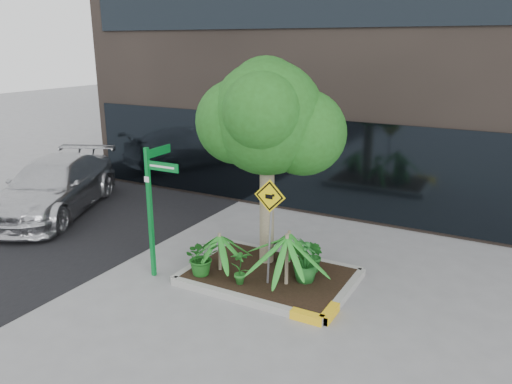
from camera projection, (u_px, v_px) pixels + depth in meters
The scene contains 14 objects.
ground at pixel (254, 283), 10.03m from camera, with size 80.00×80.00×0.00m, color gray.
asphalt_road at pixel (36, 228), 13.01m from camera, with size 7.00×80.00×0.01m, color black.
planter at pixel (270, 276), 10.12m from camera, with size 3.35×2.36×0.15m.
tree at pixel (268, 118), 9.85m from camera, with size 2.93×2.60×4.40m.
palm_front at pixel (287, 237), 9.41m from camera, with size 1.16×1.16×1.29m.
palm_left at pixel (219, 236), 10.08m from camera, with size 0.90×0.90×1.00m.
palm_back at pixel (289, 233), 10.46m from camera, with size 0.80×0.80×0.89m.
parked_car at pixel (54, 187), 14.04m from camera, with size 2.11×5.19×1.51m, color #B9BABF.
shrub_a at pixel (202, 256), 9.99m from camera, with size 0.69×0.69×0.76m, color #195919.
shrub_b at pixel (306, 260), 9.69m from camera, with size 0.48×0.48×0.86m, color #1E6623.
shrub_c at pixel (240, 267), 9.59m from camera, with size 0.38×0.38×0.72m, color #216B21.
shrub_d at pixel (315, 256), 10.08m from camera, with size 0.39×0.39×0.70m, color #1A5A1C.
street_sign_post at pixel (153, 198), 9.92m from camera, with size 0.80×0.79×2.70m.
cattle_sign at pixel (270, 214), 9.38m from camera, with size 0.64×0.22×2.07m.
Camera 1 is at (4.39, -7.95, 4.64)m, focal length 35.00 mm.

